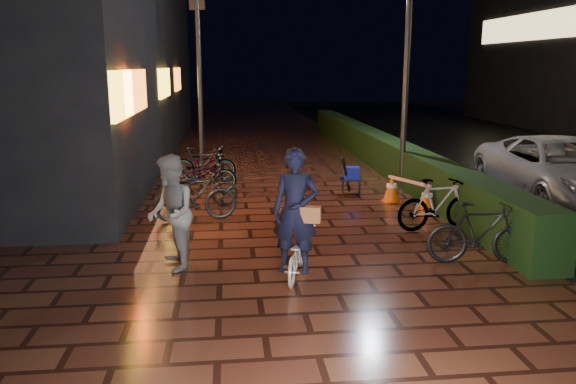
{
  "coord_description": "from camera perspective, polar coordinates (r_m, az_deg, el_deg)",
  "views": [
    {
      "loc": [
        -1.5,
        -9.45,
        3.13
      ],
      "look_at": [
        -0.53,
        -0.49,
        1.1
      ],
      "focal_mm": 35.0,
      "sensor_mm": 36.0,
      "label": 1
    }
  ],
  "objects": [
    {
      "name": "ground",
      "position": [
        10.07,
        2.7,
        -5.43
      ],
      "size": [
        80.0,
        80.0,
        0.0
      ],
      "primitive_type": "plane",
      "color": "#381911",
      "rests_on": "ground"
    },
    {
      "name": "traffic_barrier",
      "position": [
        12.99,
        12.15,
        -0.13
      ],
      "size": [
        0.94,
        1.5,
        0.62
      ],
      "color": "#FF600D",
      "rests_on": "ground"
    },
    {
      "name": "hedge",
      "position": [
        18.29,
        9.11,
        4.28
      ],
      "size": [
        0.7,
        20.0,
        1.0
      ],
      "primitive_type": "cube",
      "color": "black",
      "rests_on": "ground"
    },
    {
      "name": "parked_bikes_hedge",
      "position": [
        10.37,
        16.83,
        -2.49
      ],
      "size": [
        1.79,
        2.68,
        1.02
      ],
      "color": "black",
      "rests_on": "ground"
    },
    {
      "name": "lamp_post_sf",
      "position": [
        17.42,
        -8.97,
        11.43
      ],
      "size": [
        0.48,
        0.23,
        5.07
      ],
      "color": "black",
      "rests_on": "ground"
    },
    {
      "name": "cart_assembly",
      "position": [
        13.98,
        6.42,
        1.79
      ],
      "size": [
        0.61,
        0.54,
        0.98
      ],
      "color": "black",
      "rests_on": "ground"
    },
    {
      "name": "van",
      "position": [
        14.4,
        26.2,
        1.93
      ],
      "size": [
        2.96,
        5.64,
        1.51
      ],
      "primitive_type": "imported",
      "rotation": [
        0.0,
        0.0,
        -0.08
      ],
      "color": "#9F9EA3",
      "rests_on": "ground"
    },
    {
      "name": "cyclist",
      "position": [
        8.34,
        0.81,
        -3.99
      ],
      "size": [
        0.84,
        1.46,
        1.98
      ],
      "color": "silver",
      "rests_on": "ground"
    },
    {
      "name": "bystander_person",
      "position": [
        8.86,
        -11.81,
        -2.11
      ],
      "size": [
        0.85,
        1.0,
        1.81
      ],
      "primitive_type": "imported",
      "rotation": [
        0.0,
        0.0,
        -1.37
      ],
      "color": "slate",
      "rests_on": "ground"
    },
    {
      "name": "parked_bikes_storefront",
      "position": [
        13.97,
        -8.88,
        1.61
      ],
      "size": [
        1.82,
        5.03,
        1.02
      ],
      "color": "black",
      "rests_on": "ground"
    },
    {
      "name": "lamp_post_hedge",
      "position": [
        14.55,
        11.94,
        12.06
      ],
      "size": [
        0.53,
        0.16,
        5.52
      ],
      "color": "black",
      "rests_on": "ground"
    }
  ]
}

